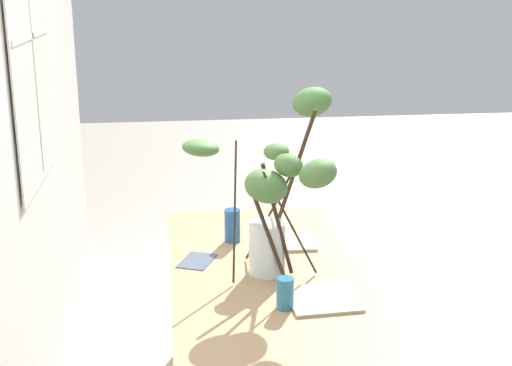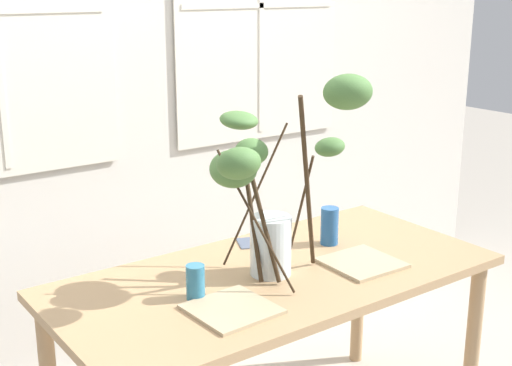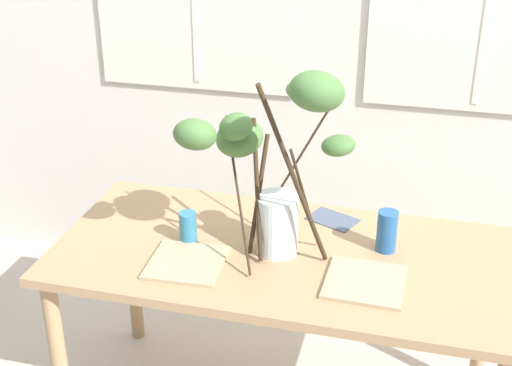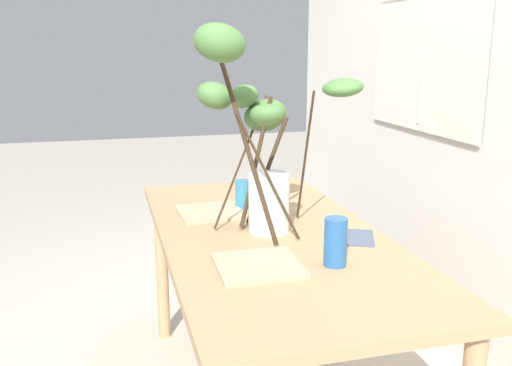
{
  "view_description": "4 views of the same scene",
  "coord_description": "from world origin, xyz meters",
  "px_view_note": "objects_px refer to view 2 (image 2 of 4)",
  "views": [
    {
      "loc": [
        -2.51,
        0.38,
        1.83
      ],
      "look_at": [
        0.0,
        0.04,
        1.1
      ],
      "focal_mm": 48.7,
      "sensor_mm": 36.0,
      "label": 1
    },
    {
      "loc": [
        -1.39,
        -1.8,
        1.71
      ],
      "look_at": [
        -0.06,
        0.03,
        1.07
      ],
      "focal_mm": 49.06,
      "sensor_mm": 36.0,
      "label": 2
    },
    {
      "loc": [
        0.42,
        -2.01,
        1.98
      ],
      "look_at": [
        -0.09,
        -0.03,
        1.0
      ],
      "focal_mm": 48.87,
      "sensor_mm": 36.0,
      "label": 3
    },
    {
      "loc": [
        1.81,
        -0.54,
        1.37
      ],
      "look_at": [
        -0.03,
        -0.04,
        0.91
      ],
      "focal_mm": 39.73,
      "sensor_mm": 36.0,
      "label": 4
    }
  ],
  "objects_px": {
    "dining_table": "(276,294)",
    "plate_square_right": "(362,263)",
    "drinking_glass_blue_right": "(329,226)",
    "drinking_glass_blue_left": "(195,282)",
    "vase_with_branches": "(273,179)",
    "plate_square_left": "(232,309)"
  },
  "relations": [
    {
      "from": "drinking_glass_blue_left",
      "to": "plate_square_right",
      "type": "distance_m",
      "value": 0.64
    },
    {
      "from": "drinking_glass_blue_left",
      "to": "plate_square_right",
      "type": "height_order",
      "value": "drinking_glass_blue_left"
    },
    {
      "from": "dining_table",
      "to": "plate_square_right",
      "type": "height_order",
      "value": "plate_square_right"
    },
    {
      "from": "vase_with_branches",
      "to": "drinking_glass_blue_left",
      "type": "xyz_separation_m",
      "value": [
        -0.3,
        0.02,
        -0.3
      ]
    },
    {
      "from": "dining_table",
      "to": "vase_with_branches",
      "type": "distance_m",
      "value": 0.44
    },
    {
      "from": "dining_table",
      "to": "vase_with_branches",
      "type": "height_order",
      "value": "vase_with_branches"
    },
    {
      "from": "vase_with_branches",
      "to": "drinking_glass_blue_left",
      "type": "height_order",
      "value": "vase_with_branches"
    },
    {
      "from": "drinking_glass_blue_right",
      "to": "vase_with_branches",
      "type": "bearing_deg",
      "value": -160.51
    },
    {
      "from": "drinking_glass_blue_left",
      "to": "vase_with_branches",
      "type": "bearing_deg",
      "value": -3.49
    },
    {
      "from": "drinking_glass_blue_left",
      "to": "plate_square_right",
      "type": "bearing_deg",
      "value": -9.84
    },
    {
      "from": "plate_square_left",
      "to": "plate_square_right",
      "type": "distance_m",
      "value": 0.59
    },
    {
      "from": "plate_square_right",
      "to": "dining_table",
      "type": "bearing_deg",
      "value": 156.76
    },
    {
      "from": "vase_with_branches",
      "to": "plate_square_right",
      "type": "height_order",
      "value": "vase_with_branches"
    },
    {
      "from": "drinking_glass_blue_left",
      "to": "drinking_glass_blue_right",
      "type": "bearing_deg",
      "value": 9.79
    },
    {
      "from": "vase_with_branches",
      "to": "drinking_glass_blue_left",
      "type": "relative_size",
      "value": 6.43
    },
    {
      "from": "drinking_glass_blue_left",
      "to": "plate_square_left",
      "type": "xyz_separation_m",
      "value": [
        0.04,
        -0.14,
        -0.05
      ]
    },
    {
      "from": "dining_table",
      "to": "plate_square_right",
      "type": "relative_size",
      "value": 6.36
    },
    {
      "from": "drinking_glass_blue_right",
      "to": "plate_square_right",
      "type": "xyz_separation_m",
      "value": [
        -0.04,
        -0.23,
        -0.07
      ]
    },
    {
      "from": "drinking_glass_blue_left",
      "to": "plate_square_right",
      "type": "relative_size",
      "value": 0.46
    },
    {
      "from": "drinking_glass_blue_right",
      "to": "plate_square_right",
      "type": "height_order",
      "value": "drinking_glass_blue_right"
    },
    {
      "from": "vase_with_branches",
      "to": "drinking_glass_blue_right",
      "type": "xyz_separation_m",
      "value": [
        0.38,
        0.13,
        -0.28
      ]
    },
    {
      "from": "drinking_glass_blue_left",
      "to": "dining_table",
      "type": "bearing_deg",
      "value": 2.84
    }
  ]
}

